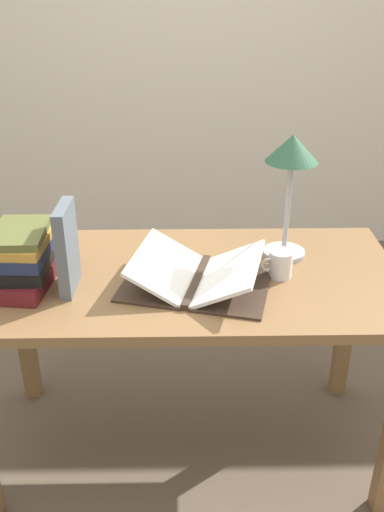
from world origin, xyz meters
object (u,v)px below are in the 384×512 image
Objects in this scene: book_stack_tall at (24,258)px; coffee_mug at (280,264)px; reading_lamp at (291,163)px; open_book at (197,275)px; book_standing_upright at (67,248)px.

book_stack_tall is 0.82m from coffee_mug.
reading_lamp is 0.33m from coffee_mug.
open_book is 0.48m from reading_lamp.
coffee_mug is (0.67, 0.06, -0.09)m from book_standing_upright.
coffee_mug is at bearing 23.31° from open_book.
book_standing_upright reaches higher than coffee_mug.
open_book is 1.23× the size of reading_lamp.
book_stack_tall is 0.16m from book_standing_upright.
reading_lamp is (0.71, 0.21, 0.20)m from book_standing_upright.
book_stack_tall is at bearing 170.88° from book_standing_upright.
open_book is 1.89× the size of book_standing_upright.
book_standing_upright is (-0.40, -0.02, 0.11)m from open_book.
coffee_mug is at bearing 6.98° from book_standing_upright.
book_stack_tall is 1.11× the size of book_standing_upright.
book_standing_upright is at bearing -163.68° from open_book.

